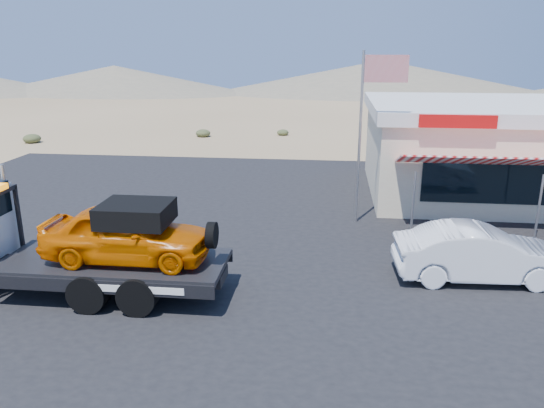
% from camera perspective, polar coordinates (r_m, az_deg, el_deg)
% --- Properties ---
extents(ground, '(120.00, 120.00, 0.00)m').
position_cam_1_polar(ground, '(15.76, -7.80, -6.53)').
color(ground, '#8F7451').
rests_on(ground, ground).
extents(asphalt_lot, '(32.00, 24.00, 0.02)m').
position_cam_1_polar(asphalt_lot, '(18.18, 0.63, -3.11)').
color(asphalt_lot, black).
rests_on(asphalt_lot, ground).
extents(tow_truck, '(8.14, 2.41, 2.72)m').
position_cam_1_polar(tow_truck, '(14.59, -22.25, -3.45)').
color(tow_truck, black).
rests_on(tow_truck, asphalt_lot).
extents(white_sedan, '(4.60, 1.81, 1.49)m').
position_cam_1_polar(white_sedan, '(15.47, 21.45, -4.99)').
color(white_sedan, white).
rests_on(white_sedan, asphalt_lot).
extents(jerky_store, '(10.40, 9.97, 3.90)m').
position_cam_1_polar(jerky_store, '(24.32, 22.63, 5.56)').
color(jerky_store, beige).
rests_on(jerky_store, asphalt_lot).
extents(flagpole, '(1.55, 0.10, 6.00)m').
position_cam_1_polar(flagpole, '(18.70, 10.24, 9.06)').
color(flagpole, '#99999E').
rests_on(flagpole, asphalt_lot).
extents(distant_hills, '(126.00, 48.00, 4.20)m').
position_cam_1_polar(distant_hills, '(70.58, -4.71, 13.28)').
color(distant_hills, '#726B59').
rests_on(distant_hills, ground).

